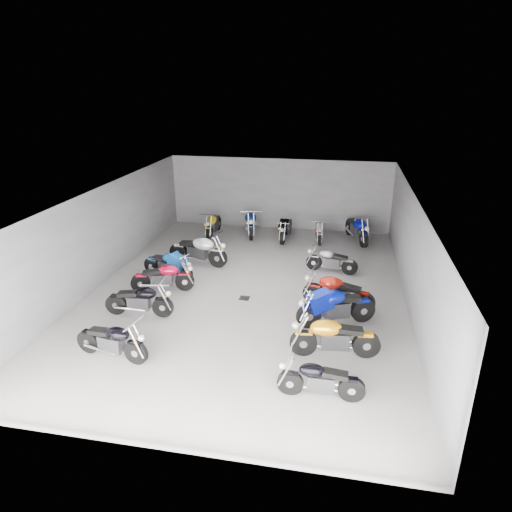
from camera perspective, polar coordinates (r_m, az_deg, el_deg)
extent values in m
plane|color=#A09D97|center=(14.97, -1.05, -4.46)|extent=(14.00, 14.00, 0.00)
cube|color=gray|center=(20.97, 2.90, 7.74)|extent=(10.00, 0.10, 3.20)
cube|color=gray|center=(16.10, -18.80, 2.39)|extent=(0.10, 14.00, 3.20)
cube|color=gray|center=(14.24, 19.01, -0.06)|extent=(0.10, 14.00, 3.20)
cube|color=black|center=(13.88, -1.14, 7.60)|extent=(10.00, 14.00, 0.04)
cube|color=black|center=(14.53, -1.45, -5.28)|extent=(0.32, 0.32, 0.01)
cylinder|color=black|center=(11.66, -14.76, -11.57)|extent=(0.63, 0.23, 0.62)
cylinder|color=black|center=(12.46, -20.16, -9.98)|extent=(0.64, 0.25, 0.62)
cube|color=#2D2D30|center=(12.00, -17.61, -10.36)|extent=(0.67, 0.40, 0.39)
ellipsoid|color=black|center=(11.72, -16.94, -9.31)|extent=(0.72, 0.50, 0.35)
cube|color=black|center=(12.04, -18.94, -8.91)|extent=(0.63, 0.37, 0.18)
cylinder|color=black|center=(13.60, -11.55, -6.26)|extent=(0.63, 0.17, 0.63)
cylinder|color=black|center=(14.09, -17.06, -5.78)|extent=(0.63, 0.19, 0.63)
cube|color=#2D2D30|center=(13.79, -14.40, -5.66)|extent=(0.65, 0.34, 0.39)
ellipsoid|color=black|center=(13.58, -13.67, -4.56)|extent=(0.69, 0.44, 0.35)
cube|color=black|center=(13.78, -15.72, -4.54)|extent=(0.61, 0.31, 0.18)
cylinder|color=black|center=(15.12, -8.89, -3.15)|extent=(0.64, 0.30, 0.63)
cylinder|color=black|center=(15.28, -14.23, -3.29)|extent=(0.64, 0.32, 0.63)
cube|color=#2D2D30|center=(15.14, -11.60, -2.89)|extent=(0.70, 0.46, 0.39)
ellipsoid|color=#A20827|center=(15.00, -10.87, -1.77)|extent=(0.75, 0.56, 0.35)
cube|color=black|center=(15.08, -12.87, -1.97)|extent=(0.65, 0.43, 0.18)
cylinder|color=black|center=(15.73, -8.91, -2.16)|extent=(0.64, 0.31, 0.63)
cylinder|color=black|center=(16.58, -12.84, -1.18)|extent=(0.64, 0.33, 0.63)
cube|color=#2D2D30|center=(16.11, -10.95, -1.34)|extent=(0.70, 0.48, 0.39)
ellipsoid|color=blue|center=(15.86, -10.43, -0.43)|extent=(0.76, 0.58, 0.35)
cube|color=black|center=(16.20, -11.89, -0.23)|extent=(0.65, 0.45, 0.18)
cylinder|color=black|center=(16.79, -4.79, -0.25)|extent=(0.73, 0.27, 0.72)
cylinder|color=black|center=(17.52, -9.63, 0.45)|extent=(0.74, 0.29, 0.72)
cube|color=#2D2D30|center=(17.10, -7.28, 0.46)|extent=(0.78, 0.46, 0.45)
ellipsoid|color=silver|center=(16.87, -6.59, 1.50)|extent=(0.83, 0.57, 0.40)
cube|color=black|center=(17.16, -8.39, 1.59)|extent=(0.73, 0.43, 0.20)
cylinder|color=black|center=(10.38, 4.29, -15.51)|extent=(0.58, 0.12, 0.58)
cylinder|color=black|center=(10.37, 11.86, -16.02)|extent=(0.59, 0.14, 0.58)
cube|color=#2D2D30|center=(10.30, 8.10, -15.39)|extent=(0.60, 0.28, 0.36)
ellipsoid|color=black|center=(10.14, 7.02, -13.99)|extent=(0.62, 0.37, 0.33)
cube|color=black|center=(10.16, 9.87, -14.34)|extent=(0.56, 0.26, 0.17)
cylinder|color=black|center=(11.65, 5.94, -10.75)|extent=(0.70, 0.23, 0.69)
cylinder|color=black|center=(11.83, 13.62, -10.75)|extent=(0.70, 0.25, 0.69)
cube|color=#2D2D30|center=(11.66, 9.85, -10.33)|extent=(0.73, 0.41, 0.43)
ellipsoid|color=orange|center=(11.46, 8.77, -8.86)|extent=(0.78, 0.52, 0.39)
cube|color=black|center=(11.55, 11.65, -9.05)|extent=(0.69, 0.38, 0.20)
cylinder|color=black|center=(12.84, 6.61, -7.46)|extent=(0.71, 0.42, 0.71)
cylinder|color=black|center=(13.42, 13.18, -6.59)|extent=(0.72, 0.44, 0.71)
cube|color=#2D2D30|center=(13.06, 10.00, -6.60)|extent=(0.80, 0.59, 0.44)
ellipsoid|color=#081794|center=(12.81, 9.08, -5.32)|extent=(0.87, 0.71, 0.40)
cube|color=black|center=(13.05, 11.54, -5.20)|extent=(0.75, 0.56, 0.20)
cylinder|color=black|center=(14.18, 7.23, -4.66)|extent=(0.69, 0.29, 0.68)
cylinder|color=black|center=(13.87, 13.30, -5.71)|extent=(0.69, 0.31, 0.68)
cube|color=#2D2D30|center=(13.96, 10.25, -4.80)|extent=(0.74, 0.47, 0.42)
ellipsoid|color=#A0190D|center=(13.87, 9.41, -3.38)|extent=(0.80, 0.58, 0.38)
cube|color=black|center=(13.77, 11.69, -3.93)|extent=(0.70, 0.44, 0.19)
cylinder|color=black|center=(16.66, 7.24, -0.80)|extent=(0.58, 0.21, 0.57)
cylinder|color=black|center=(16.45, 11.62, -1.38)|extent=(0.59, 0.23, 0.57)
cube|color=#2D2D30|center=(16.51, 9.44, -0.80)|extent=(0.62, 0.36, 0.36)
ellipsoid|color=#9A999D|center=(16.44, 8.83, 0.21)|extent=(0.66, 0.46, 0.32)
cube|color=black|center=(16.37, 10.46, -0.12)|extent=(0.58, 0.34, 0.16)
cylinder|color=black|center=(19.70, -5.86, 2.88)|extent=(0.14, 0.64, 0.64)
cylinder|color=black|center=(21.03, -4.80, 4.12)|extent=(0.16, 0.64, 0.64)
cube|color=#2D2D30|center=(20.33, -5.32, 3.79)|extent=(0.31, 0.66, 0.40)
ellipsoid|color=gold|center=(20.03, -5.51, 4.47)|extent=(0.41, 0.69, 0.36)
cube|color=black|center=(20.54, -5.11, 4.80)|extent=(0.29, 0.62, 0.18)
cylinder|color=black|center=(19.57, -0.62, 2.99)|extent=(0.30, 0.73, 0.72)
cylinder|color=black|center=(21.12, -0.74, 4.38)|extent=(0.33, 0.74, 0.72)
cube|color=#2D2D30|center=(20.31, -0.69, 4.01)|extent=(0.49, 0.79, 0.45)
ellipsoid|color=navy|center=(19.97, -0.67, 4.79)|extent=(0.61, 0.85, 0.40)
cube|color=black|center=(20.56, -0.71, 5.15)|extent=(0.46, 0.74, 0.20)
cylinder|color=black|center=(19.11, 3.34, 2.36)|extent=(0.17, 0.64, 0.63)
cylinder|color=black|center=(20.45, 4.14, 3.62)|extent=(0.19, 0.64, 0.63)
cube|color=#2D2D30|center=(19.75, 3.76, 3.29)|extent=(0.34, 0.66, 0.40)
ellipsoid|color=black|center=(19.45, 3.66, 3.98)|extent=(0.44, 0.70, 0.36)
cube|color=black|center=(19.96, 3.96, 4.32)|extent=(0.31, 0.62, 0.18)
cylinder|color=black|center=(19.14, 7.93, 2.14)|extent=(0.17, 0.59, 0.58)
cylinder|color=black|center=(20.39, 7.80, 3.34)|extent=(0.19, 0.59, 0.58)
cube|color=#2D2D30|center=(19.73, 7.88, 3.01)|extent=(0.33, 0.61, 0.36)
ellipsoid|color=silver|center=(19.45, 7.94, 3.64)|extent=(0.42, 0.65, 0.33)
cube|color=black|center=(19.93, 7.88, 3.96)|extent=(0.31, 0.57, 0.17)
cylinder|color=black|center=(19.23, 13.32, 2.06)|extent=(0.39, 0.72, 0.72)
cylinder|color=black|center=(20.66, 11.65, 3.54)|extent=(0.41, 0.73, 0.72)
cube|color=#2D2D30|center=(19.91, 12.48, 3.13)|extent=(0.57, 0.80, 0.45)
ellipsoid|color=#0A1194|center=(19.58, 12.82, 3.91)|extent=(0.68, 0.87, 0.40)
cube|color=black|center=(20.13, 12.19, 4.30)|extent=(0.53, 0.75, 0.20)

